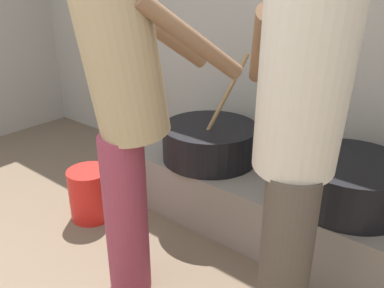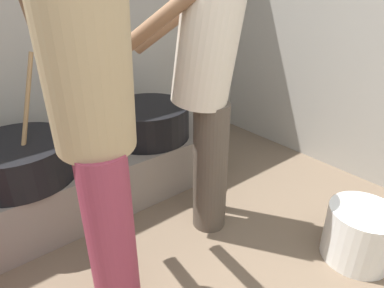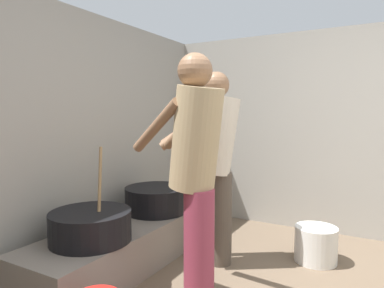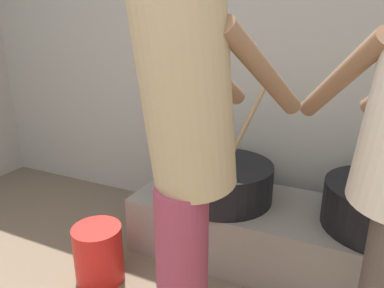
# 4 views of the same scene
# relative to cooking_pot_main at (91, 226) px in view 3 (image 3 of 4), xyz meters

# --- Properties ---
(block_enclosure_rear) EXTENTS (4.80, 0.20, 2.17)m
(block_enclosure_rear) POSITION_rel_cooking_pot_main_xyz_m (-0.08, 0.55, 0.62)
(block_enclosure_rear) COLOR #9E998E
(block_enclosure_rear) RESTS_ON ground_plane
(hearth_ledge) EXTENTS (1.90, 0.60, 0.36)m
(hearth_ledge) POSITION_rel_cooking_pot_main_xyz_m (0.43, 0.03, -0.29)
(hearth_ledge) COLOR slate
(hearth_ledge) RESTS_ON ground_plane
(cooking_pot_main) EXTENTS (0.59, 0.59, 0.67)m
(cooking_pot_main) POSITION_rel_cooking_pot_main_xyz_m (0.00, 0.00, 0.00)
(cooking_pot_main) COLOR black
(cooking_pot_main) RESTS_ON hearth_ledge
(cooking_pot_secondary) EXTENTS (0.58, 0.58, 0.23)m
(cooking_pot_secondary) POSITION_rel_cooking_pot_main_xyz_m (0.85, 0.02, 0.01)
(cooking_pot_secondary) COLOR black
(cooking_pot_secondary) RESTS_ON hearth_ledge
(cook_in_tan_shirt) EXTENTS (0.52, 0.75, 1.66)m
(cook_in_tan_shirt) POSITION_rel_cooking_pot_main_xyz_m (0.15, -0.79, 0.49)
(cook_in_tan_shirt) COLOR #8C3347
(cook_in_tan_shirt) RESTS_ON ground_plane
(cook_in_cream_shirt) EXTENTS (0.63, 0.74, 1.63)m
(cook_in_cream_shirt) POSITION_rel_cooking_pot_main_xyz_m (0.83, -0.62, 0.47)
(cook_in_cream_shirt) COLOR #4C4238
(cook_in_cream_shirt) RESTS_ON ground_plane
(bucket_white_plastic) EXTENTS (0.36, 0.36, 0.31)m
(bucket_white_plastic) POSITION_rel_cooking_pot_main_xyz_m (1.29, -1.36, -0.32)
(bucket_white_plastic) COLOR silver
(bucket_white_plastic) RESTS_ON ground_plane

